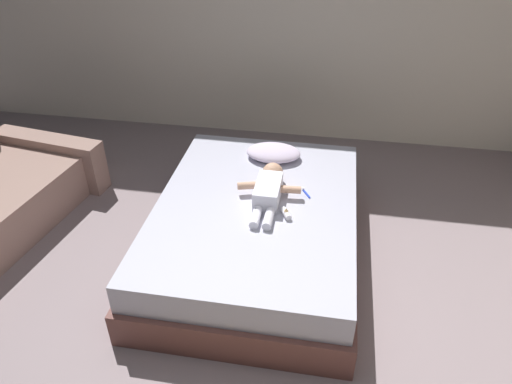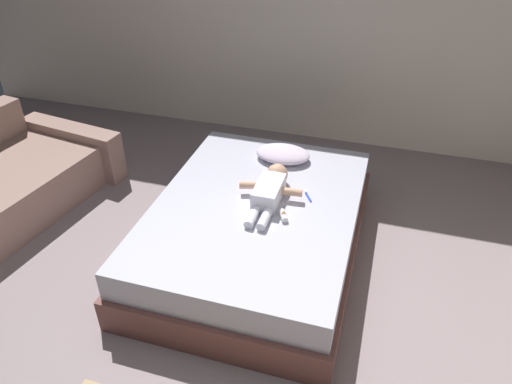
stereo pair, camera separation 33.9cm
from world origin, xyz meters
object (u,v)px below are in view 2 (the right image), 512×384
at_px(bed, 256,229).
at_px(toothbrush, 308,196).
at_px(pillow, 283,154).
at_px(baby, 270,189).
at_px(baby_bottle, 283,215).

relative_size(bed, toothbrush, 17.40).
bearing_deg(pillow, baby, -85.40).
height_order(bed, toothbrush, toothbrush).
distance_m(bed, pillow, 0.73).
distance_m(bed, baby_bottle, 0.37).
height_order(pillow, toothbrush, pillow).
bearing_deg(bed, toothbrush, 28.69).
xyz_separation_m(bed, baby_bottle, (0.23, -0.11, 0.27)).
bearing_deg(baby, toothbrush, 18.01).
bearing_deg(bed, baby_bottle, -26.23).
height_order(bed, baby_bottle, baby_bottle).
bearing_deg(baby_bottle, toothbrush, 69.83).
distance_m(pillow, baby, 0.57).
xyz_separation_m(pillow, baby, (0.05, -0.57, 0.02)).
bearing_deg(bed, pillow, 87.22).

